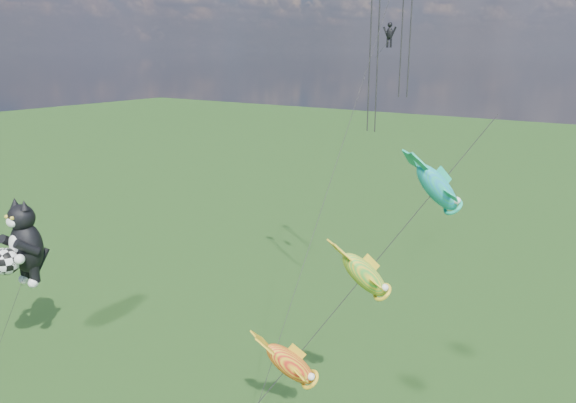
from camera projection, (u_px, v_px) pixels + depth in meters
The scene contains 4 objects.
ground at pixel (36, 381), 33.24m from camera, with size 300.00×300.00×0.00m, color #11340D.
cat_kite_rig at pixel (21, 244), 33.67m from camera, with size 2.56×4.20×10.46m.
fish_windsock_rig at pixel (327, 320), 20.64m from camera, with size 9.12×13.24×16.60m.
parafoil_rig at pixel (387, 36), 35.42m from camera, with size 1.75×17.52×26.53m.
Camera 1 is at (28.95, -15.68, 18.92)m, focal length 35.00 mm.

